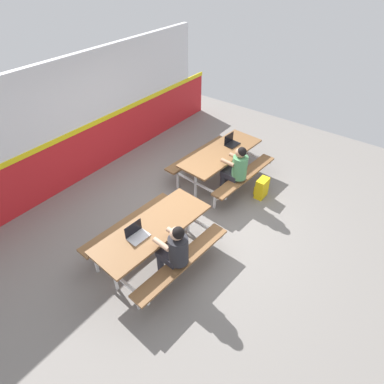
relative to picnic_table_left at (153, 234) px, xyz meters
The scene contains 9 objects.
ground_plane 1.41m from the picnic_table_left, ahead, with size 10.00×10.00×0.02m, color gray.
accent_backdrop 3.26m from the picnic_table_left, 66.50° to the left, with size 8.00×0.14×2.60m.
picnic_table_left is the anchor object (origin of this frame).
picnic_table_right 2.57m from the picnic_table_left, ahead, with size 2.07×1.69×0.74m.
student_nearer 0.58m from the picnic_table_left, 102.54° to the right, with size 0.38×0.53×1.21m.
student_further 2.28m from the picnic_table_left, ahead, with size 0.38×0.53×1.21m.
laptop_silver 0.36m from the picnic_table_left, 168.50° to the left, with size 0.34×0.24×0.22m.
laptop_dark 2.98m from the picnic_table_left, ahead, with size 0.34×0.24×0.22m.
backpack_dark 2.69m from the picnic_table_left, 13.92° to the right, with size 0.30×0.22×0.44m.
Camera 1 is at (-3.79, -2.88, 4.38)m, focal length 30.32 mm.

